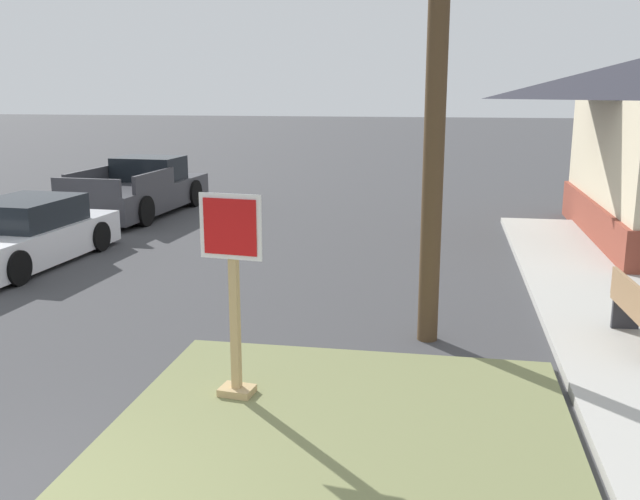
# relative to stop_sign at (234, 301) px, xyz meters

# --- Properties ---
(grass_corner_patch) EXTENTS (4.54, 5.76, 0.08)m
(grass_corner_patch) POSITION_rel_stop_sign_xyz_m (1.24, -1.33, -1.10)
(grass_corner_patch) COLOR olive
(grass_corner_patch) RESTS_ON ground
(sidewalk_strip) EXTENTS (2.20, 16.86, 0.12)m
(sidewalk_strip) POSITION_rel_stop_sign_xyz_m (4.71, 2.88, -1.08)
(sidewalk_strip) COLOR #B2AFA8
(sidewalk_strip) RESTS_ON ground
(stop_sign) EXTENTS (0.68, 0.32, 2.21)m
(stop_sign) POSITION_rel_stop_sign_xyz_m (0.00, 0.00, 0.00)
(stop_sign) COLOR tan
(stop_sign) RESTS_ON grass_corner_patch
(manhole_cover) EXTENTS (0.70, 0.70, 0.02)m
(manhole_cover) POSITION_rel_stop_sign_xyz_m (-0.69, -0.33, -1.13)
(manhole_cover) COLOR black
(manhole_cover) RESTS_ON ground
(parked_sedan_white) EXTENTS (2.09, 4.45, 1.25)m
(parked_sedan_white) POSITION_rel_stop_sign_xyz_m (-5.84, 5.27, -0.60)
(parked_sedan_white) COLOR silver
(parked_sedan_white) RESTS_ON ground
(pickup_truck_charcoal) EXTENTS (2.30, 5.25, 1.48)m
(pickup_truck_charcoal) POSITION_rel_stop_sign_xyz_m (-5.96, 10.92, -0.52)
(pickup_truck_charcoal) COLOR #38383D
(pickup_truck_charcoal) RESTS_ON ground
(street_bench) EXTENTS (0.50, 1.59, 0.85)m
(street_bench) POSITION_rel_stop_sign_xyz_m (4.64, 2.20, -0.55)
(street_bench) COLOR #93704C
(street_bench) RESTS_ON sidewalk_strip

